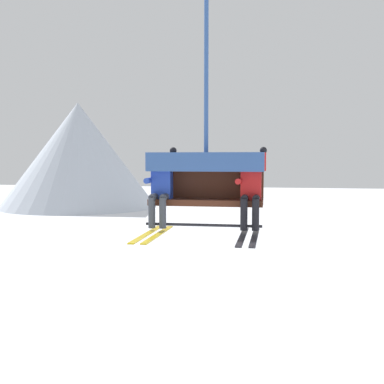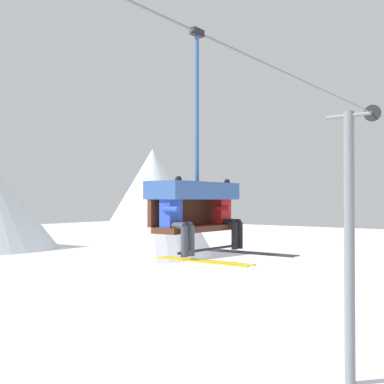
% 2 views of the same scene
% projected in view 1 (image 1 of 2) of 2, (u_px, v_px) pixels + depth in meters
% --- Properties ---
extents(mountain_peak_west, '(20.80, 20.80, 13.93)m').
position_uv_depth(mountain_peak_west, '(79.00, 155.00, 64.49)').
color(mountain_peak_west, silver).
rests_on(mountain_peak_west, ground_plane).
extents(chairlift_chair, '(1.86, 0.74, 3.82)m').
position_uv_depth(chairlift_chair, '(207.00, 168.00, 7.79)').
color(chairlift_chair, '#512819').
extents(skier_blue, '(0.48, 1.70, 1.34)m').
position_uv_depth(skier_blue, '(161.00, 188.00, 7.73)').
color(skier_blue, '#2847B7').
extents(skier_red, '(0.48, 1.70, 1.34)m').
position_uv_depth(skier_red, '(251.00, 189.00, 7.48)').
color(skier_red, red).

